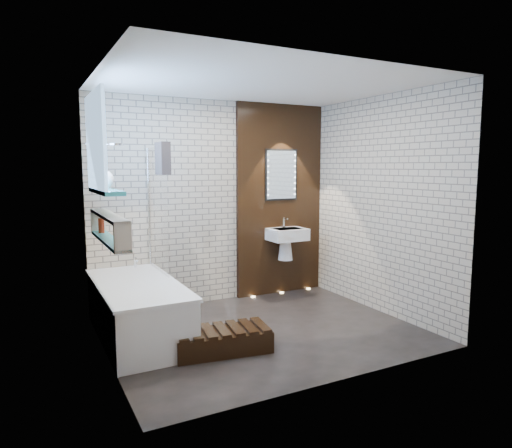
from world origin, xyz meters
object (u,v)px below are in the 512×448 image
bath_screen (157,210)px  walnut_step (222,341)px  bathtub (138,310)px  led_mirror (281,175)px  washbasin (287,239)px

bath_screen → walnut_step: bearing=-77.2°
bathtub → led_mirror: 2.68m
bathtub → washbasin: 2.32m
led_mirror → bathtub: bearing=-160.2°
bathtub → bath_screen: (0.35, 0.44, 0.99)m
bath_screen → walnut_step: 1.70m
bathtub → walnut_step: 0.99m
bath_screen → washbasin: size_ratio=2.41×
bath_screen → led_mirror: (1.82, 0.34, 0.37)m
bath_screen → led_mirror: bearing=10.7°
led_mirror → washbasin: bearing=-90.0°
washbasin → led_mirror: size_ratio=0.83×
walnut_step → washbasin: bearing=41.6°
bathtub → bath_screen: bearing=51.1°
washbasin → led_mirror: led_mirror is taller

